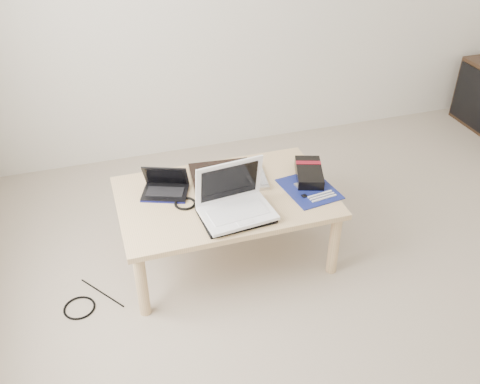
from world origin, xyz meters
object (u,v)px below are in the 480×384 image
object	(u,v)px
coffee_table	(225,203)
white_laptop	(235,202)
netbook	(165,187)
gpu_box	(309,173)

from	to	relation	value
coffee_table	white_laptop	world-z (taller)	white_laptop
coffee_table	netbook	size ratio (longest dim) A/B	3.99
coffee_table	netbook	bearing A→B (deg)	157.99
coffee_table	white_laptop	bearing A→B (deg)	-89.87
coffee_table	gpu_box	bearing A→B (deg)	3.00
netbook	white_laptop	size ratio (longest dim) A/B	0.75
white_laptop	gpu_box	world-z (taller)	white_laptop
coffee_table	white_laptop	size ratio (longest dim) A/B	2.99
white_laptop	coffee_table	bearing A→B (deg)	90.13
coffee_table	white_laptop	distance (m)	0.21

